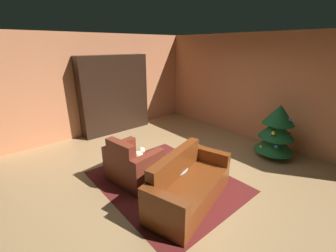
{
  "coord_description": "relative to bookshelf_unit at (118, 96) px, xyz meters",
  "views": [
    {
      "loc": [
        2.8,
        -2.63,
        2.41
      ],
      "look_at": [
        -0.23,
        -0.05,
        0.95
      ],
      "focal_mm": 23.79,
      "sensor_mm": 36.0,
      "label": 1
    }
  ],
  "objects": [
    {
      "name": "ground_plane",
      "position": [
        2.9,
        -0.35,
        -1.04
      ],
      "size": [
        7.52,
        7.52,
        0.0
      ],
      "primitive_type": "plane",
      "color": "tan"
    },
    {
      "name": "wall_back",
      "position": [
        2.9,
        2.46,
        0.32
      ],
      "size": [
        6.39,
        0.06,
        2.71
      ],
      "primitive_type": "cube",
      "color": "#D48053",
      "rests_on": "ground"
    },
    {
      "name": "wall_left",
      "position": [
        -0.27,
        -0.35,
        0.32
      ],
      "size": [
        0.06,
        5.68,
        2.71
      ],
      "primitive_type": "cube",
      "color": "#D48053",
      "rests_on": "ground"
    },
    {
      "name": "area_rug",
      "position": [
        2.97,
        -0.7,
        -1.03
      ],
      "size": [
        2.62,
        2.12,
        0.01
      ],
      "primitive_type": "cube",
      "color": "maroon",
      "rests_on": "ground"
    },
    {
      "name": "bookshelf_unit",
      "position": [
        0.0,
        0.0,
        0.0
      ],
      "size": [
        0.38,
        1.97,
        2.16
      ],
      "color": "black",
      "rests_on": "ground"
    },
    {
      "name": "armchair_red",
      "position": [
        2.53,
        -1.14,
        -0.73
      ],
      "size": [
        1.04,
        0.84,
        0.87
      ],
      "color": "maroon",
      "rests_on": "ground"
    },
    {
      "name": "couch_red",
      "position": [
        3.61,
        -0.78,
        -0.76
      ],
      "size": [
        1.18,
        1.82,
        0.81
      ],
      "color": "brown",
      "rests_on": "ground"
    },
    {
      "name": "coffee_table",
      "position": [
        3.09,
        -0.77,
        -0.66
      ],
      "size": [
        0.73,
        0.73,
        0.41
      ],
      "color": "black",
      "rests_on": "ground"
    },
    {
      "name": "book_stack_on_table",
      "position": [
        3.13,
        -0.72,
        -0.57
      ],
      "size": [
        0.21,
        0.19,
        0.1
      ],
      "color": "red",
      "rests_on": "coffee_table"
    },
    {
      "name": "bottle_on_table",
      "position": [
        3.16,
        -0.58,
        -0.53
      ],
      "size": [
        0.08,
        0.08,
        0.24
      ],
      "color": "#1A5F2D",
      "rests_on": "coffee_table"
    },
    {
      "name": "decorated_tree",
      "position": [
        3.78,
        1.81,
        -0.41
      ],
      "size": [
        0.84,
        0.84,
        1.21
      ],
      "color": "brown",
      "rests_on": "ground"
    }
  ]
}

